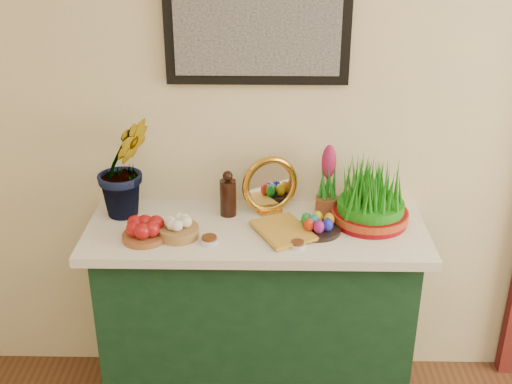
% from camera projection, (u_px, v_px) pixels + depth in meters
% --- Properties ---
extents(sideboard, '(1.30, 0.45, 0.85)m').
position_uv_depth(sideboard, '(256.00, 319.00, 2.84)').
color(sideboard, '#163D20').
rests_on(sideboard, ground).
extents(tablecloth, '(1.40, 0.55, 0.04)m').
position_uv_depth(tablecloth, '(256.00, 231.00, 2.65)').
color(tablecloth, silver).
rests_on(tablecloth, sideboard).
extents(hyacinth_green, '(0.37, 0.36, 0.57)m').
position_uv_depth(hyacinth_green, '(123.00, 151.00, 2.63)').
color(hyacinth_green, '#1F7E1E').
rests_on(hyacinth_green, tablecloth).
extents(apple_bowl, '(0.23, 0.23, 0.09)m').
position_uv_depth(apple_bowl, '(144.00, 231.00, 2.53)').
color(apple_bowl, brown).
rests_on(apple_bowl, tablecloth).
extents(garlic_basket, '(0.17, 0.17, 0.09)m').
position_uv_depth(garlic_basket, '(178.00, 228.00, 2.55)').
color(garlic_basket, '#AF8446').
rests_on(garlic_basket, tablecloth).
extents(vinegar_cruet, '(0.07, 0.07, 0.20)m').
position_uv_depth(vinegar_cruet, '(228.00, 196.00, 2.70)').
color(vinegar_cruet, black).
rests_on(vinegar_cruet, tablecloth).
extents(mirror, '(0.25, 0.15, 0.25)m').
position_uv_depth(mirror, '(270.00, 186.00, 2.72)').
color(mirror, orange).
rests_on(mirror, tablecloth).
extents(book, '(0.26, 0.30, 0.03)m').
position_uv_depth(book, '(262.00, 235.00, 2.54)').
color(book, gold).
rests_on(book, tablecloth).
extents(spice_dish_left, '(0.07, 0.07, 0.03)m').
position_uv_depth(spice_dish_left, '(209.00, 240.00, 2.51)').
color(spice_dish_left, silver).
rests_on(spice_dish_left, tablecloth).
extents(spice_dish_right, '(0.06, 0.06, 0.03)m').
position_uv_depth(spice_dish_right, '(298.00, 244.00, 2.48)').
color(spice_dish_right, silver).
rests_on(spice_dish_right, tablecloth).
extents(egg_plate, '(0.24, 0.24, 0.08)m').
position_uv_depth(egg_plate, '(318.00, 225.00, 2.59)').
color(egg_plate, black).
rests_on(egg_plate, tablecloth).
extents(hyacinth_pink, '(0.10, 0.10, 0.31)m').
position_uv_depth(hyacinth_pink, '(328.00, 184.00, 2.69)').
color(hyacinth_pink, brown).
rests_on(hyacinth_pink, tablecloth).
extents(wheatgrass_sabzeh, '(0.32, 0.32, 0.26)m').
position_uv_depth(wheatgrass_sabzeh, '(371.00, 198.00, 2.63)').
color(wheatgrass_sabzeh, maroon).
rests_on(wheatgrass_sabzeh, tablecloth).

